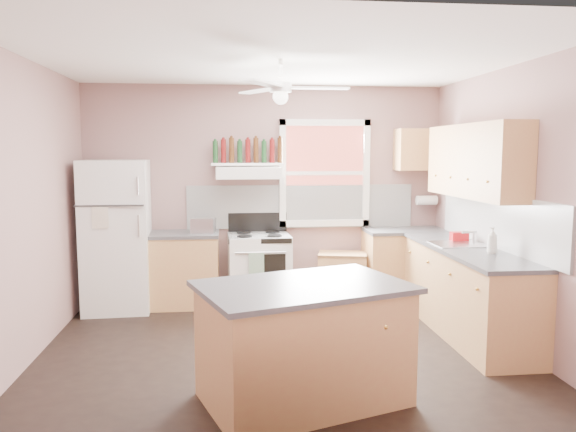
{
  "coord_description": "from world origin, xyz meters",
  "views": [
    {
      "loc": [
        -0.48,
        -5.12,
        1.88
      ],
      "look_at": [
        0.1,
        0.3,
        1.25
      ],
      "focal_mm": 35.0,
      "sensor_mm": 36.0,
      "label": 1
    }
  ],
  "objects": [
    {
      "name": "floor",
      "position": [
        0.0,
        0.0,
        0.0
      ],
      "size": [
        4.5,
        4.5,
        0.0
      ],
      "primitive_type": "plane",
      "color": "black",
      "rests_on": "ground"
    },
    {
      "name": "ceiling",
      "position": [
        0.0,
        0.0,
        2.7
      ],
      "size": [
        4.5,
        4.5,
        0.0
      ],
      "primitive_type": "plane",
      "color": "white",
      "rests_on": "ground"
    },
    {
      "name": "wall_back",
      "position": [
        0.0,
        2.02,
        1.35
      ],
      "size": [
        4.5,
        0.05,
        2.7
      ],
      "primitive_type": "cube",
      "color": "#856360",
      "rests_on": "ground"
    },
    {
      "name": "wall_right",
      "position": [
        2.27,
        0.0,
        1.35
      ],
      "size": [
        0.05,
        4.0,
        2.7
      ],
      "primitive_type": "cube",
      "color": "#856360",
      "rests_on": "ground"
    },
    {
      "name": "wall_left",
      "position": [
        -2.27,
        0.0,
        1.35
      ],
      "size": [
        0.05,
        4.0,
        2.7
      ],
      "primitive_type": "cube",
      "color": "#856360",
      "rests_on": "ground"
    },
    {
      "name": "backsplash_back",
      "position": [
        0.45,
        1.99,
        1.18
      ],
      "size": [
        2.9,
        0.03,
        0.55
      ],
      "primitive_type": "cube",
      "color": "white",
      "rests_on": "wall_back"
    },
    {
      "name": "backsplash_right",
      "position": [
        2.23,
        0.3,
        1.18
      ],
      "size": [
        0.03,
        2.6,
        0.55
      ],
      "primitive_type": "cube",
      "color": "white",
      "rests_on": "wall_right"
    },
    {
      "name": "window_view",
      "position": [
        0.75,
        1.98,
        1.6
      ],
      "size": [
        1.0,
        0.02,
        1.2
      ],
      "primitive_type": "cube",
      "color": "brown",
      "rests_on": "wall_back"
    },
    {
      "name": "window_frame",
      "position": [
        0.75,
        1.96,
        1.6
      ],
      "size": [
        1.16,
        0.07,
        1.36
      ],
      "primitive_type": "cube",
      "color": "white",
      "rests_on": "wall_back"
    },
    {
      "name": "refrigerator",
      "position": [
        -1.79,
        1.6,
        0.89
      ],
      "size": [
        0.79,
        0.77,
        1.78
      ],
      "primitive_type": "cube",
      "rotation": [
        0.0,
        0.0,
        0.05
      ],
      "color": "white",
      "rests_on": "floor"
    },
    {
      "name": "base_cabinet_left",
      "position": [
        -1.06,
        1.7,
        0.43
      ],
      "size": [
        0.9,
        0.6,
        0.86
      ],
      "primitive_type": "cube",
      "color": "#B87D4C",
      "rests_on": "floor"
    },
    {
      "name": "counter_left",
      "position": [
        -1.06,
        1.7,
        0.88
      ],
      "size": [
        0.92,
        0.62,
        0.04
      ],
      "primitive_type": "cube",
      "color": "#3D3D3F",
      "rests_on": "base_cabinet_left"
    },
    {
      "name": "toaster",
      "position": [
        -0.78,
        1.62,
        0.99
      ],
      "size": [
        0.3,
        0.21,
        0.18
      ],
      "primitive_type": "cube",
      "rotation": [
        0.0,
        0.0,
        -0.17
      ],
      "color": "silver",
      "rests_on": "counter_left"
    },
    {
      "name": "stove",
      "position": [
        -0.11,
        1.68,
        0.43
      ],
      "size": [
        0.77,
        0.67,
        0.86
      ],
      "primitive_type": "cube",
      "rotation": [
        0.0,
        0.0,
        0.04
      ],
      "color": "white",
      "rests_on": "floor"
    },
    {
      "name": "range_hood",
      "position": [
        -0.23,
        1.75,
        1.62
      ],
      "size": [
        0.78,
        0.5,
        0.14
      ],
      "primitive_type": "cube",
      "color": "white",
      "rests_on": "wall_back"
    },
    {
      "name": "bottle_shelf",
      "position": [
        -0.23,
        1.87,
        1.72
      ],
      "size": [
        0.9,
        0.26,
        0.03
      ],
      "primitive_type": "cube",
      "color": "white",
      "rests_on": "range_hood"
    },
    {
      "name": "cart",
      "position": [
        0.95,
        1.75,
        0.3
      ],
      "size": [
        0.68,
        0.53,
        0.6
      ],
      "primitive_type": "cube",
      "rotation": [
        0.0,
        0.0,
        -0.23
      ],
      "color": "#B87D4C",
      "rests_on": "floor"
    },
    {
      "name": "base_cabinet_corner",
      "position": [
        1.75,
        1.7,
        0.43
      ],
      "size": [
        1.0,
        0.6,
        0.86
      ],
      "primitive_type": "cube",
      "color": "#B87D4C",
      "rests_on": "floor"
    },
    {
      "name": "base_cabinet_right",
      "position": [
        1.95,
        0.3,
        0.43
      ],
      "size": [
        0.6,
        2.2,
        0.86
      ],
      "primitive_type": "cube",
      "color": "#B87D4C",
      "rests_on": "floor"
    },
    {
      "name": "counter_corner",
      "position": [
        1.75,
        1.7,
        0.88
      ],
      "size": [
        1.02,
        0.62,
        0.04
      ],
      "primitive_type": "cube",
      "color": "#3D3D3F",
      "rests_on": "base_cabinet_corner"
    },
    {
      "name": "counter_right",
      "position": [
        1.94,
        0.3,
        0.88
      ],
      "size": [
        0.62,
        2.22,
        0.04
      ],
      "primitive_type": "cube",
      "color": "#3D3D3F",
      "rests_on": "base_cabinet_right"
    },
    {
      "name": "sink",
      "position": [
        1.94,
        0.5,
        0.9
      ],
      "size": [
        0.55,
        0.45,
        0.03
      ],
      "primitive_type": "cube",
      "color": "silver",
      "rests_on": "counter_right"
    },
    {
      "name": "faucet",
      "position": [
        2.1,
        0.5,
        0.97
      ],
      "size": [
        0.03,
        0.03,
        0.14
      ],
      "primitive_type": "cylinder",
      "color": "silver",
      "rests_on": "sink"
    },
    {
      "name": "upper_cabinet_right",
      "position": [
        2.08,
        0.5,
        1.78
      ],
      "size": [
        0.33,
        1.8,
        0.76
      ],
      "primitive_type": "cube",
      "color": "#B87D4C",
      "rests_on": "wall_right"
    },
    {
      "name": "upper_cabinet_corner",
      "position": [
        1.95,
        1.83,
        1.9
      ],
      "size": [
        0.6,
        0.33,
        0.52
      ],
      "primitive_type": "cube",
      "color": "#B87D4C",
      "rests_on": "wall_back"
    },
    {
      "name": "paper_towel",
      "position": [
        2.07,
        1.86,
        1.25
      ],
      "size": [
        0.26,
        0.12,
        0.12
      ],
      "primitive_type": "cylinder",
      "rotation": [
        0.0,
        1.57,
        0.0
      ],
      "color": "white",
      "rests_on": "wall_back"
    },
    {
      "name": "island",
      "position": [
        0.07,
        -1.08,
        0.43
      ],
      "size": [
        1.64,
        1.32,
        0.86
      ],
      "primitive_type": "cube",
      "rotation": [
        0.0,
        0.0,
        0.33
      ],
      "color": "#B87D4C",
      "rests_on": "floor"
    },
    {
      "name": "island_top",
      "position": [
        0.07,
        -1.08,
        0.88
      ],
      "size": [
        1.75,
        1.42,
        0.04
      ],
      "primitive_type": "cube",
      "rotation": [
        0.0,
        0.0,
        0.33
      ],
      "color": "#3D3D3F",
      "rests_on": "island"
    },
    {
      "name": "ceiling_fan_hub",
      "position": [
        0.0,
        0.0,
        2.45
      ],
      "size": [
        0.2,
        0.2,
        0.08
      ],
      "primitive_type": "cylinder",
      "color": "white",
      "rests_on": "ceiling"
    },
    {
      "name": "soap_bottle",
      "position": [
        2.04,
        -0.04,
        1.03
      ],
      "size": [
        0.12,
        0.12,
        0.26
      ],
      "primitive_type": "imported",
      "rotation": [
        0.0,
        0.0,
        4.97
      ],
      "color": "silver",
      "rests_on": "counter_right"
    },
    {
      "name": "red_caddy",
      "position": [
        2.03,
        0.72,
        0.95
      ],
      "size": [
        0.19,
        0.13,
        0.1
      ],
      "primitive_type": "cube",
      "rotation": [
        0.0,
        0.0,
        -0.06
      ],
      "color": "#A70E13",
      "rests_on": "counter_right"
    },
    {
      "name": "wine_bottles",
      "position": [
        -0.23,
        1.87,
        1.88
      ],
      "size": [
        0.86,
        0.06,
        0.31
      ],
      "color": "#143819",
      "rests_on": "bottle_shelf"
    }
  ]
}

